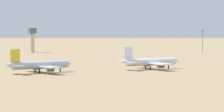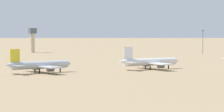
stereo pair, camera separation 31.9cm
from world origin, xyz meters
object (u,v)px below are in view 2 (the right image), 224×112
Objects in this scene: parked_jet_white_2 at (150,62)px; control_tower at (33,38)px; parked_jet_yellow_1 at (39,65)px; light_pole_mid at (203,40)px.

parked_jet_white_2 is 192.40m from control_tower.
parked_jet_yellow_1 is at bearing 174.51° from parked_jet_white_2.
parked_jet_yellow_1 is 1.72× the size of control_tower.
control_tower is at bearing 62.88° from parked_jet_yellow_1.
light_pole_mid is at bearing -36.18° from control_tower.
parked_jet_white_2 reaches higher than parked_jet_yellow_1.
parked_jet_white_2 is at bearing -93.42° from control_tower.
light_pole_mid is (104.11, -76.15, -1.46)m from control_tower.
parked_jet_yellow_1 is at bearing -108.93° from control_tower.
control_tower reaches higher than light_pole_mid.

